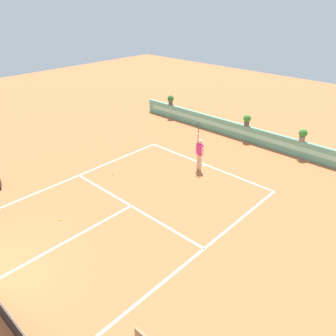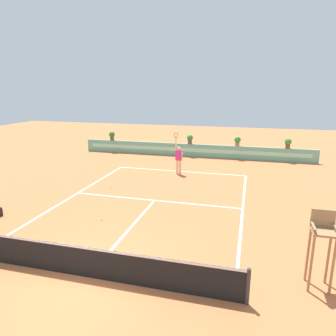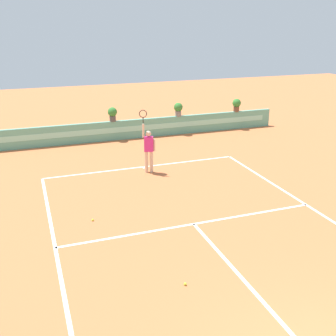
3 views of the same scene
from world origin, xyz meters
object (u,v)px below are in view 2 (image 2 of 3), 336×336
at_px(tennis_ball_mid_court, 102,220).
at_px(potted_plant_far_right, 288,143).
at_px(tennis_player, 179,158).
at_px(umpire_chair, 322,241).
at_px(potted_plant_far_left, 112,135).
at_px(potted_plant_centre, 190,139).
at_px(tennis_ball_near_baseline, 111,187).
at_px(potted_plant_right, 237,141).

bearing_deg(tennis_ball_mid_court, potted_plant_far_right, 57.08).
bearing_deg(tennis_player, umpire_chair, -58.21).
distance_m(potted_plant_far_left, potted_plant_centre, 6.53).
xyz_separation_m(umpire_chair, tennis_ball_mid_court, (-7.61, 2.39, -1.31)).
relative_size(umpire_chair, potted_plant_centre, 2.96).
height_order(tennis_player, tennis_ball_near_baseline, tennis_player).
xyz_separation_m(potted_plant_far_left, potted_plant_right, (10.12, 0.00, 0.00)).
xyz_separation_m(potted_plant_far_right, potted_plant_right, (-3.53, 0.00, 0.00)).
height_order(potted_plant_far_left, potted_plant_centre, same).
height_order(umpire_chair, potted_plant_centre, umpire_chair).
bearing_deg(potted_plant_far_left, potted_plant_right, 0.00).
height_order(potted_plant_far_right, potted_plant_far_left, same).
distance_m(potted_plant_far_left, potted_plant_right, 10.12).
xyz_separation_m(tennis_ball_near_baseline, potted_plant_centre, (2.61, 8.74, 1.38)).
relative_size(potted_plant_far_right, potted_plant_centre, 1.00).
xyz_separation_m(umpire_chair, potted_plant_far_left, (-13.01, 15.13, 0.07)).
distance_m(tennis_ball_mid_court, potted_plant_far_left, 13.90).
bearing_deg(potted_plant_far_right, tennis_ball_mid_court, -122.92).
height_order(tennis_ball_mid_court, potted_plant_centre, potted_plant_centre).
height_order(umpire_chair, tennis_player, tennis_player).
distance_m(tennis_ball_mid_court, potted_plant_far_right, 15.24).
xyz_separation_m(tennis_ball_mid_court, potted_plant_centre, (1.13, 12.74, 1.38)).
distance_m(umpire_chair, tennis_ball_mid_court, 8.08).
height_order(tennis_ball_near_baseline, potted_plant_far_right, potted_plant_far_right).
bearing_deg(potted_plant_far_left, tennis_ball_near_baseline, -65.83).
distance_m(potted_plant_far_right, potted_plant_centre, 7.12).
bearing_deg(tennis_ball_mid_court, potted_plant_centre, 84.92).
relative_size(potted_plant_far_right, potted_plant_right, 1.00).
distance_m(tennis_player, potted_plant_centre, 5.21).
relative_size(tennis_ball_near_baseline, potted_plant_right, 0.09).
relative_size(potted_plant_far_left, potted_plant_centre, 1.00).
relative_size(tennis_player, tennis_ball_mid_court, 38.01).
bearing_deg(umpire_chair, potted_plant_right, 100.81).
relative_size(umpire_chair, tennis_ball_mid_court, 31.47).
height_order(umpire_chair, potted_plant_far_left, umpire_chair).
relative_size(tennis_player, potted_plant_right, 3.57).
bearing_deg(umpire_chair, tennis_ball_near_baseline, 144.90).
distance_m(tennis_ball_near_baseline, potted_plant_far_right, 13.15).
xyz_separation_m(potted_plant_centre, potted_plant_right, (3.59, 0.00, 0.00)).
bearing_deg(potted_plant_far_left, potted_plant_centre, 0.00).
xyz_separation_m(tennis_ball_near_baseline, tennis_ball_mid_court, (1.48, -4.00, 0.00)).
distance_m(tennis_player, potted_plant_far_left, 8.60).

